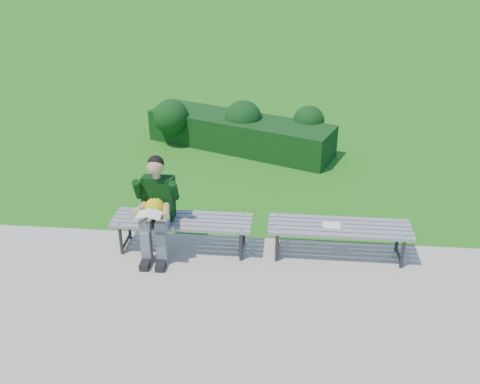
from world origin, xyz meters
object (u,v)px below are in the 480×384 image
Objects in this scene: bench_right at (339,229)px; seated_boy at (156,205)px; hedge at (237,129)px; paper_sheet at (332,225)px; bench_left at (182,223)px.

seated_boy is (-2.31, -0.12, 0.30)m from bench_right.
bench_right is 2.34m from seated_boy.
hedge is 15.95× the size of paper_sheet.
bench_left reaches higher than paper_sheet.
seated_boy is at bearing -162.14° from bench_left.
seated_boy is at bearing -176.83° from paper_sheet.
bench_left is at bearing 17.86° from seated_boy.
paper_sheet is at bearing 3.17° from seated_boy.
hedge reaches higher than bench_left.
hedge is 4.00m from bench_right.
seated_boy reaches higher than bench_right.
hedge is 2.03× the size of bench_left.
bench_left is 1.37× the size of seated_boy.
hedge is at bearing 113.23° from paper_sheet.
hedge is 3.83m from seated_boy.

